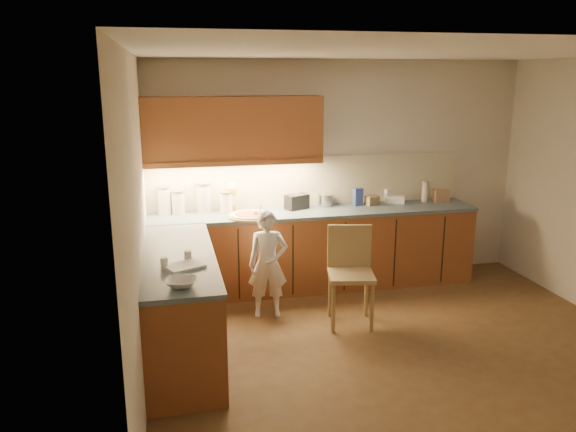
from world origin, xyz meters
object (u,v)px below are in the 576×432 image
at_px(child, 268,264).
at_px(wooden_chair, 350,268).
at_px(oil_jug, 232,199).
at_px(toaster, 297,202).
at_px(pizza_on_board, 250,215).

bearing_deg(child, wooden_chair, -15.21).
distance_m(oil_jug, toaster, 0.75).
relative_size(oil_jug, toaster, 1.08).
xyz_separation_m(pizza_on_board, child, (0.09, -0.53, -0.39)).
distance_m(child, wooden_chair, 0.83).
bearing_deg(oil_jug, wooden_chair, -48.34).
relative_size(pizza_on_board, child, 0.43).
height_order(pizza_on_board, oil_jug, oil_jug).
distance_m(pizza_on_board, wooden_chair, 1.27).
bearing_deg(pizza_on_board, toaster, 24.73).
bearing_deg(child, toaster, 65.43).
distance_m(pizza_on_board, toaster, 0.65).
bearing_deg(wooden_chair, pizza_on_board, 147.60).
height_order(pizza_on_board, child, child).
relative_size(child, oil_jug, 3.42).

